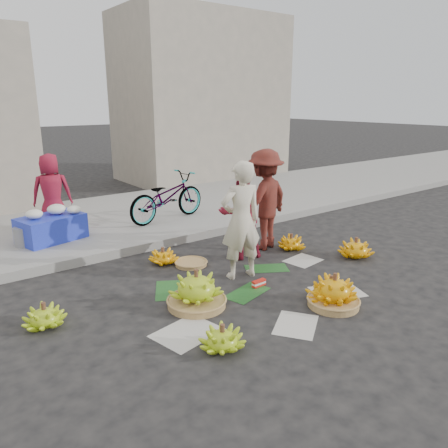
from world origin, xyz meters
TOP-DOWN VIEW (x-y plane):
  - ground at (0.00, 0.00)m, footprint 80.00×80.00m
  - curb at (0.00, 2.20)m, footprint 40.00×0.25m
  - sidewalk at (0.00, 4.30)m, footprint 40.00×4.00m
  - building_right at (4.50, 7.70)m, footprint 5.00×3.00m
  - newspaper_scatter at (0.00, -0.80)m, footprint 3.20×1.80m
  - banana_leaves at (-0.10, 0.20)m, footprint 2.00×1.00m
  - banana_bunch_0 at (-0.85, -0.12)m, footprint 0.83×0.83m
  - banana_bunch_1 at (-1.18, -1.11)m, footprint 0.44×0.44m
  - banana_bunch_2 at (0.52, -1.14)m, footprint 0.64×0.64m
  - banana_bunch_3 at (0.55, -1.06)m, footprint 0.77×0.77m
  - banana_bunch_4 at (2.19, -0.20)m, footprint 0.60×0.60m
  - banana_bunch_5 at (1.63, 0.71)m, footprint 0.43×0.43m
  - banana_bunch_6 at (-2.52, 0.49)m, footprint 0.58×0.58m
  - banana_bunch_7 at (-0.47, 1.43)m, footprint 0.42×0.42m
  - basket_spare at (-0.15, 1.11)m, footprint 0.60×0.60m
  - incense_stack at (0.17, -0.13)m, footprint 0.22×0.08m
  - vendor_cream at (0.18, 0.30)m, footprint 0.69×0.52m
  - vendor_red at (0.70, 0.95)m, footprint 0.84×0.72m
  - man_striped at (1.31, 1.07)m, footprint 1.22×0.87m
  - flower_table at (-1.61, 3.32)m, footprint 1.18×0.90m
  - grey_bucket at (-2.09, 3.29)m, footprint 0.28×0.28m
  - flower_vendor at (-1.38, 3.94)m, footprint 0.81×0.65m
  - bicycle at (0.68, 3.29)m, footprint 0.94×1.90m

SIDE VIEW (x-z plane):
  - ground at x=0.00m, z-range 0.00..0.00m
  - newspaper_scatter at x=0.00m, z-range 0.00..0.01m
  - banana_leaves at x=-0.10m, z-range 0.00..0.01m
  - basket_spare at x=-0.15m, z-range 0.00..0.06m
  - incense_stack at x=0.17m, z-range 0.01..0.09m
  - sidewalk at x=0.00m, z-range 0.00..0.12m
  - curb at x=0.00m, z-range 0.00..0.15m
  - banana_bunch_7 at x=-0.47m, z-range -0.02..0.25m
  - banana_bunch_5 at x=1.63m, z-range -0.02..0.26m
  - banana_bunch_1 at x=-1.18m, z-range -0.02..0.27m
  - banana_bunch_6 at x=-2.52m, z-range -0.02..0.27m
  - banana_bunch_4 at x=2.19m, z-range -0.02..0.32m
  - banana_bunch_3 at x=0.55m, z-range -0.02..0.36m
  - banana_bunch_2 at x=0.52m, z-range -0.03..0.41m
  - banana_bunch_0 at x=-0.85m, z-range -0.03..0.46m
  - grey_bucket at x=-2.09m, z-range 0.12..0.44m
  - flower_table at x=-1.61m, z-range 0.07..0.68m
  - bicycle at x=0.68m, z-range 0.12..1.08m
  - vendor_red at x=0.70m, z-range 0.00..1.51m
  - flower_vendor at x=-1.38m, z-range 0.12..1.56m
  - vendor_cream at x=0.18m, z-range 0.00..1.70m
  - man_striped at x=1.31m, z-range 0.00..1.71m
  - building_right at x=4.50m, z-range 0.00..5.00m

